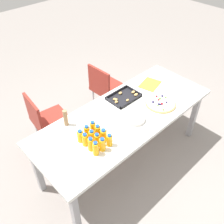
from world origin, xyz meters
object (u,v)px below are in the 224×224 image
cardboard_tube (66,118)px  plate_stack (135,118)px  snack_tray (124,97)px  juice_bottle_9 (80,136)px  juice_bottle_0 (96,149)px  juice_bottle_8 (98,132)px  fruit_pizza (161,103)px  juice_bottle_4 (97,140)px  napkin_stack (175,87)px  chair_far_left (46,119)px  chair_far_right (105,87)px  juice_bottle_11 (93,127)px  juice_bottle_5 (103,135)px  juice_bottle_2 (109,140)px  paper_folder (150,84)px  juice_bottle_7 (92,136)px  juice_bottle_3 (91,144)px  juice_bottle_6 (85,140)px  juice_bottle_10 (87,132)px  party_table (125,119)px  juice_bottle_1 (102,145)px

cardboard_tube → plate_stack: bearing=-37.5°
snack_tray → juice_bottle_9: bearing=-166.5°
juice_bottle_0 → juice_bottle_8: same height
juice_bottle_8 → fruit_pizza: juice_bottle_8 is taller
juice_bottle_4 → napkin_stack: bearing=2.7°
chair_far_left → juice_bottle_9: (-0.03, -0.74, 0.31)m
juice_bottle_4 → chair_far_left: bearing=92.9°
fruit_pizza → plate_stack: (-0.39, 0.02, 0.00)m
chair_far_right → juice_bottle_8: juice_bottle_8 is taller
juice_bottle_0 → cardboard_tube: 0.49m
juice_bottle_8 → plate_stack: (0.43, -0.07, -0.05)m
juice_bottle_11 → juice_bottle_9: bearing=-177.2°
juice_bottle_9 → juice_bottle_11: bearing=2.8°
cardboard_tube → juice_bottle_5: bearing=-73.1°
juice_bottle_9 → juice_bottle_8: bearing=-26.7°
juice_bottle_8 → chair_far_right: bearing=44.4°
juice_bottle_9 → juice_bottle_0: bearing=-90.1°
juice_bottle_2 → paper_folder: (1.02, 0.37, -0.06)m
juice_bottle_7 → juice_bottle_11: 0.11m
juice_bottle_2 → cardboard_tube: size_ratio=0.73×
juice_bottle_8 → juice_bottle_4: bearing=-134.5°
juice_bottle_3 → snack_tray: juice_bottle_3 is taller
juice_bottle_8 → juice_bottle_3: bearing=-153.3°
chair_far_right → juice_bottle_11: juice_bottle_11 is taller
juice_bottle_7 → juice_bottle_11: juice_bottle_11 is taller
plate_stack → juice_bottle_4: bearing=179.6°
chair_far_left → cardboard_tube: cardboard_tube is taller
juice_bottle_6 → chair_far_right: bearing=39.6°
plate_stack → juice_bottle_7: bearing=171.4°
fruit_pizza → snack_tray: size_ratio=0.95×
juice_bottle_10 → juice_bottle_11: bearing=4.4°
juice_bottle_6 → paper_folder: juice_bottle_6 is taller
juice_bottle_4 → fruit_pizza: size_ratio=0.43×
party_table → plate_stack: bearing=-88.1°
juice_bottle_8 → juice_bottle_5: bearing=-81.9°
juice_bottle_8 → juice_bottle_9: (-0.15, 0.07, -0.01)m
juice_bottle_0 → juice_bottle_5: juice_bottle_0 is taller
party_table → napkin_stack: bearing=-5.0°
juice_bottle_0 → juice_bottle_8: bearing=43.8°
snack_tray → juice_bottle_2: bearing=-146.2°
juice_bottle_3 → juice_bottle_8: 0.16m
juice_bottle_3 → snack_tray: (0.76, 0.33, -0.06)m
fruit_pizza → plate_stack: bearing=176.9°
napkin_stack → cardboard_tube: cardboard_tube is taller
juice_bottle_11 → plate_stack: size_ratio=0.62×
juice_bottle_0 → juice_bottle_4: size_ratio=1.06×
juice_bottle_3 → snack_tray: 0.83m
juice_bottle_6 → plate_stack: bearing=-8.2°
juice_bottle_0 → juice_bottle_11: 0.27m
juice_bottle_1 → juice_bottle_4: size_ratio=1.01×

